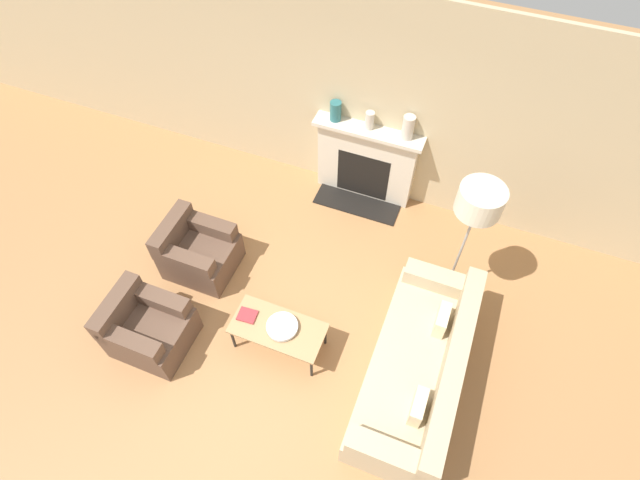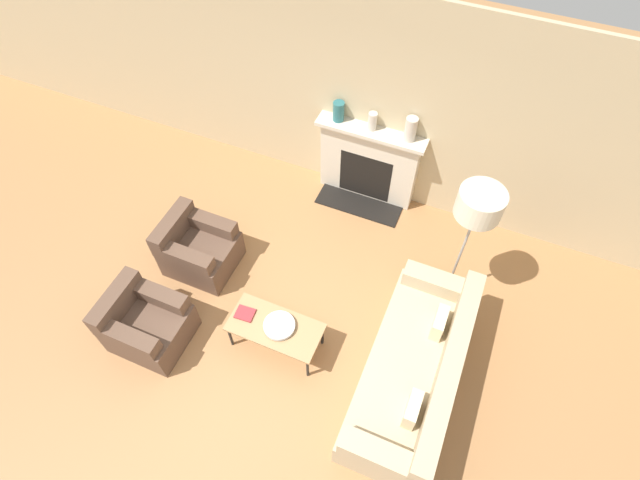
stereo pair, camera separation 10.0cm
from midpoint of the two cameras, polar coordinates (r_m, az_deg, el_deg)
ground_plane at (r=5.90m, az=-6.20°, el=-13.74°), size 18.00×18.00×0.00m
wall_back at (r=6.47m, az=5.28°, el=15.49°), size 18.00×0.06×2.90m
fireplace at (r=6.90m, az=5.93°, el=8.64°), size 1.45×0.59×1.18m
couch at (r=5.60m, az=11.37°, el=-14.45°), size 0.90×2.24×0.82m
armchair_near at (r=6.05m, az=-18.86°, el=-9.04°), size 0.83×0.75×0.75m
armchair_far at (r=6.45m, az=-13.35°, el=-0.99°), size 0.83×0.75×0.75m
coffee_table at (r=5.62m, az=-4.62°, el=-9.99°), size 1.04×0.50×0.43m
bowl at (r=5.55m, az=-4.16°, el=-9.74°), size 0.35×0.35×0.06m
book at (r=5.69m, az=-8.07°, el=-8.32°), size 0.22×0.19×0.02m
floor_lamp at (r=5.30m, az=18.07°, el=3.20°), size 0.48×0.48×1.80m
mantel_vase_left at (r=6.52m, az=2.59°, el=14.48°), size 0.15×0.15×0.27m
mantel_vase_center_left at (r=6.42m, az=6.46°, el=13.33°), size 0.11×0.11×0.24m
mantel_vase_center_right at (r=6.32m, az=10.78°, el=12.35°), size 0.15×0.15×0.32m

